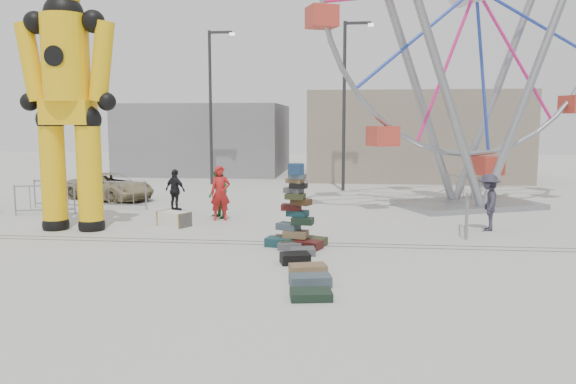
# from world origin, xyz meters

# --- Properties ---
(ground) EXTENTS (90.00, 90.00, 0.00)m
(ground) POSITION_xyz_m (0.00, 0.00, 0.00)
(ground) COLOR #9E9E99
(ground) RESTS_ON ground
(track_line_near) EXTENTS (40.00, 0.04, 0.01)m
(track_line_near) POSITION_xyz_m (0.00, 0.60, 0.00)
(track_line_near) COLOR #47443F
(track_line_near) RESTS_ON ground
(track_line_far) EXTENTS (40.00, 0.04, 0.01)m
(track_line_far) POSITION_xyz_m (0.00, 1.00, 0.00)
(track_line_far) COLOR #47443F
(track_line_far) RESTS_ON ground
(building_right) EXTENTS (12.00, 8.00, 5.00)m
(building_right) POSITION_xyz_m (7.00, 20.00, 2.50)
(building_right) COLOR gray
(building_right) RESTS_ON ground
(building_left) EXTENTS (10.00, 8.00, 4.40)m
(building_left) POSITION_xyz_m (-6.00, 22.00, 2.20)
(building_left) COLOR gray
(building_left) RESTS_ON ground
(lamp_post_right) EXTENTS (1.41, 0.25, 8.00)m
(lamp_post_right) POSITION_xyz_m (3.09, 13.00, 4.48)
(lamp_post_right) COLOR #2D2D30
(lamp_post_right) RESTS_ON ground
(lamp_post_left) EXTENTS (1.41, 0.25, 8.00)m
(lamp_post_left) POSITION_xyz_m (-3.91, 15.00, 4.48)
(lamp_post_left) COLOR #2D2D30
(lamp_post_left) RESTS_ON ground
(suitcase_tower) EXTENTS (1.69, 1.41, 2.23)m
(suitcase_tower) POSITION_xyz_m (1.87, 0.54, 0.62)
(suitcase_tower) COLOR #163D43
(suitcase_tower) RESTS_ON ground
(crash_test_dummy) EXTENTS (3.09, 1.37, 7.86)m
(crash_test_dummy) POSITION_xyz_m (-5.17, 2.08, 4.14)
(crash_test_dummy) COLOR black
(crash_test_dummy) RESTS_ON ground
(ferris_wheel) EXTENTS (11.63, 5.25, 14.63)m
(ferris_wheel) POSITION_xyz_m (7.89, 8.15, 7.20)
(ferris_wheel) COLOR gray
(ferris_wheel) RESTS_ON ground
(steamer_trunk) EXTENTS (1.14, 0.97, 0.46)m
(steamer_trunk) POSITION_xyz_m (-2.27, 3.00, 0.23)
(steamer_trunk) COLOR silver
(steamer_trunk) RESTS_ON ground
(row_case_0) EXTENTS (0.84, 0.67, 0.21)m
(row_case_0) POSITION_xyz_m (1.79, 0.41, 0.10)
(row_case_0) COLOR #30361B
(row_case_0) RESTS_ON ground
(row_case_1) EXTENTS (0.70, 0.59, 0.18)m
(row_case_1) POSITION_xyz_m (2.12, -0.44, 0.09)
(row_case_1) COLOR #4E5055
(row_case_1) RESTS_ON ground
(row_case_2) EXTENTS (0.79, 0.65, 0.25)m
(row_case_2) POSITION_xyz_m (2.02, -1.33, 0.13)
(row_case_2) COLOR black
(row_case_2) RESTS_ON ground
(row_case_3) EXTENTS (0.90, 0.66, 0.20)m
(row_case_3) POSITION_xyz_m (2.38, -2.15, 0.10)
(row_case_3) COLOR brown
(row_case_3) RESTS_ON ground
(row_case_4) EXTENTS (0.92, 0.65, 0.23)m
(row_case_4) POSITION_xyz_m (2.50, -3.10, 0.11)
(row_case_4) COLOR #3F505A
(row_case_4) RESTS_ON ground
(row_case_5) EXTENTS (0.86, 0.66, 0.16)m
(row_case_5) POSITION_xyz_m (2.57, -3.94, 0.08)
(row_case_5) COLOR black
(row_case_5) RESTS_ON ground
(barricade_dummy_a) EXTENTS (1.99, 0.42, 1.10)m
(barricade_dummy_a) POSITION_xyz_m (-7.86, 6.05, 0.55)
(barricade_dummy_a) COLOR gray
(barricade_dummy_a) RESTS_ON ground
(barricade_dummy_b) EXTENTS (1.94, 0.69, 1.10)m
(barricade_dummy_b) POSITION_xyz_m (-7.54, 4.65, 0.55)
(barricade_dummy_b) COLOR gray
(barricade_dummy_b) RESTS_ON ground
(barricade_dummy_c) EXTENTS (2.00, 0.21, 1.10)m
(barricade_dummy_c) POSITION_xyz_m (-5.36, 6.21, 0.55)
(barricade_dummy_c) COLOR gray
(barricade_dummy_c) RESTS_ON ground
(barricade_wheel_front) EXTENTS (0.46, 1.99, 1.10)m
(barricade_wheel_front) POSITION_xyz_m (6.77, 2.81, 0.55)
(barricade_wheel_front) COLOR gray
(barricade_wheel_front) RESTS_ON ground
(barricade_wheel_back) EXTENTS (0.96, 1.84, 1.10)m
(barricade_wheel_back) POSITION_xyz_m (8.01, 9.51, 0.55)
(barricade_wheel_back) COLOR gray
(barricade_wheel_back) RESTS_ON ground
(pedestrian_red) EXTENTS (0.78, 0.63, 1.85)m
(pedestrian_red) POSITION_xyz_m (-1.05, 4.25, 0.92)
(pedestrian_red) COLOR #AB1918
(pedestrian_red) RESTS_ON ground
(pedestrian_green) EXTENTS (1.01, 1.03, 1.67)m
(pedestrian_green) POSITION_xyz_m (-1.20, 4.65, 0.84)
(pedestrian_green) COLOR #1B6E2C
(pedestrian_green) RESTS_ON ground
(pedestrian_black) EXTENTS (0.99, 0.75, 1.57)m
(pedestrian_black) POSITION_xyz_m (-3.17, 6.01, 0.78)
(pedestrian_black) COLOR black
(pedestrian_black) RESTS_ON ground
(pedestrian_grey) EXTENTS (0.83, 1.22, 1.75)m
(pedestrian_grey) POSITION_xyz_m (7.53, 3.38, 0.87)
(pedestrian_grey) COLOR #2C2A38
(pedestrian_grey) RESTS_ON ground
(parked_suv) EXTENTS (4.51, 3.57, 1.14)m
(parked_suv) POSITION_xyz_m (-6.85, 8.65, 0.57)
(parked_suv) COLOR #8F805C
(parked_suv) RESTS_ON ground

